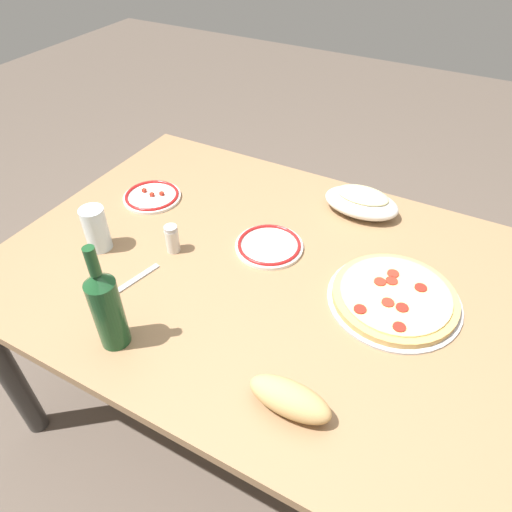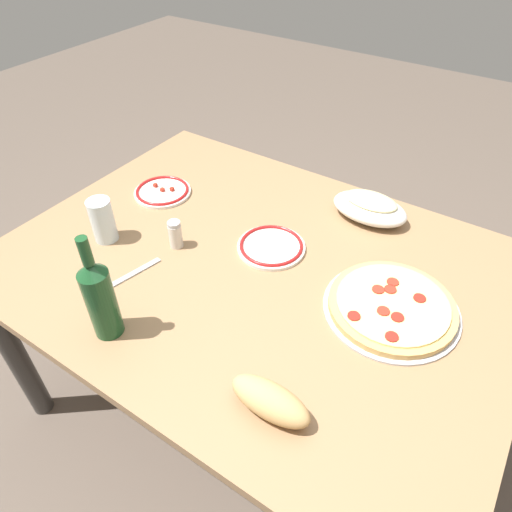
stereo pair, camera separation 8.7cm
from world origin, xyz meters
The scene contains 11 objects.
ground_plane centered at (0.00, 0.00, 0.00)m, with size 8.00×8.00×0.00m, color brown.
dining_table centered at (0.00, 0.00, 0.61)m, with size 1.43×1.06×0.71m.
pepperoni_pizza centered at (-0.39, -0.04, 0.72)m, with size 0.35×0.35×0.03m.
baked_pasta_dish centered at (-0.18, -0.38, 0.75)m, with size 0.24×0.15×0.08m.
wine_bottle centered at (0.17, 0.40, 0.82)m, with size 0.07×0.07×0.29m.
water_glass centered at (0.44, 0.15, 0.77)m, with size 0.07×0.07×0.14m, color silver.
side_plate_near centered at (0.47, -0.12, 0.72)m, with size 0.19×0.19×0.02m.
side_plate_far centered at (0.00, -0.08, 0.72)m, with size 0.20×0.20×0.02m.
bread_loaf centered at (-0.28, 0.37, 0.74)m, with size 0.18×0.08×0.07m, color tan.
spice_shaker centered at (0.24, 0.06, 0.75)m, with size 0.04×0.04×0.09m.
fork_right centered at (0.26, 0.22, 0.71)m, with size 0.17×0.02×0.01m, color #B7B7BC.
Camera 1 is at (-0.46, 0.86, 1.59)m, focal length 32.47 mm.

